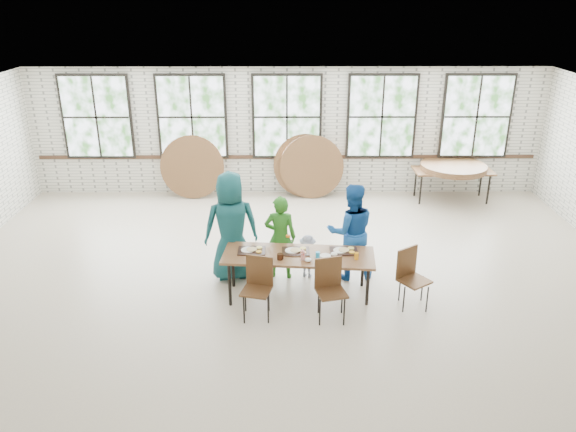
# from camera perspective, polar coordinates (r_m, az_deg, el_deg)

# --- Properties ---
(room) EXTENTS (12.00, 12.00, 12.00)m
(room) POSITION_cam_1_polar(r_m,az_deg,el_deg) (13.19, -0.11, 9.86)
(room) COLOR #BFAF98
(room) RESTS_ON ground
(dining_table) EXTENTS (2.46, 1.01, 0.74)m
(dining_table) POSITION_cam_1_polar(r_m,az_deg,el_deg) (8.94, 1.07, -4.22)
(dining_table) COLOR brown
(dining_table) RESTS_ON ground
(chair_near_left) EXTENTS (0.51, 0.50, 0.95)m
(chair_near_left) POSITION_cam_1_polar(r_m,az_deg,el_deg) (8.52, -3.07, -6.68)
(chair_near_left) COLOR #4E311A
(chair_near_left) RESTS_ON ground
(chair_near_right) EXTENTS (0.50, 0.49, 0.95)m
(chair_near_right) POSITION_cam_1_polar(r_m,az_deg,el_deg) (8.48, 4.26, -6.85)
(chair_near_right) COLOR #4E311A
(chair_near_right) RESTS_ON ground
(chair_spare) EXTENTS (0.58, 0.57, 0.95)m
(chair_spare) POSITION_cam_1_polar(r_m,az_deg,el_deg) (8.97, 12.32, -5.62)
(chair_spare) COLOR #4E311A
(chair_spare) RESTS_ON ground
(adult_teal) EXTENTS (1.02, 0.77, 1.89)m
(adult_teal) POSITION_cam_1_polar(r_m,az_deg,el_deg) (9.46, -5.78, -1.06)
(adult_teal) COLOR #154853
(adult_teal) RESTS_ON ground
(adult_green) EXTENTS (0.57, 0.39, 1.48)m
(adult_green) POSITION_cam_1_polar(r_m,az_deg,el_deg) (9.50, -0.78, -2.18)
(adult_green) COLOR #25661B
(adult_green) RESTS_ON ground
(toddler) EXTENTS (0.56, 0.41, 0.77)m
(toddler) POSITION_cam_1_polar(r_m,az_deg,el_deg) (9.66, 1.99, -4.10)
(toddler) COLOR #121D3A
(toddler) RESTS_ON ground
(adult_blue) EXTENTS (0.88, 0.71, 1.69)m
(adult_blue) POSITION_cam_1_polar(r_m,az_deg,el_deg) (9.52, 6.40, -1.58)
(adult_blue) COLOR #154B98
(adult_blue) RESTS_ON ground
(storage_table) EXTENTS (1.81, 0.78, 0.74)m
(storage_table) POSITION_cam_1_polar(r_m,az_deg,el_deg) (13.58, 16.40, 4.30)
(storage_table) COLOR brown
(storage_table) RESTS_ON ground
(tabletop_clutter) EXTENTS (1.92, 0.61, 0.11)m
(tabletop_clutter) POSITION_cam_1_polar(r_m,az_deg,el_deg) (8.88, 1.72, -3.88)
(tabletop_clutter) COLOR black
(tabletop_clutter) RESTS_ON dining_table
(round_tops_stacked) EXTENTS (1.50, 1.50, 0.13)m
(round_tops_stacked) POSITION_cam_1_polar(r_m,az_deg,el_deg) (13.54, 16.45, 4.78)
(round_tops_stacked) COLOR brown
(round_tops_stacked) RESTS_ON storage_table
(round_tops_leaning) EXTENTS (4.31, 0.36, 1.49)m
(round_tops_leaning) POSITION_cam_1_polar(r_m,az_deg,el_deg) (13.25, -1.86, 5.00)
(round_tops_leaning) COLOR brown
(round_tops_leaning) RESTS_ON ground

